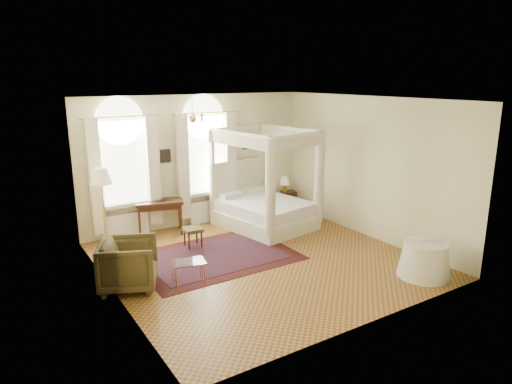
% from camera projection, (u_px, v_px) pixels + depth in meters
% --- Properties ---
extents(ground, '(6.00, 6.00, 0.00)m').
position_uv_depth(ground, '(261.00, 260.00, 9.54)').
color(ground, olive).
rests_on(ground, ground).
extents(room_walls, '(6.00, 6.00, 6.00)m').
position_uv_depth(room_walls, '(261.00, 167.00, 9.05)').
color(room_walls, beige).
rests_on(room_walls, ground).
extents(window_left, '(1.62, 0.27, 3.29)m').
position_uv_depth(window_left, '(125.00, 176.00, 10.53)').
color(window_left, white).
rests_on(window_left, room_walls).
extents(window_right, '(1.62, 0.27, 3.29)m').
position_uv_depth(window_right, '(206.00, 167.00, 11.62)').
color(window_right, white).
rests_on(window_right, room_walls).
extents(chandelier, '(0.51, 0.45, 0.50)m').
position_uv_depth(chandelier, '(193.00, 118.00, 9.33)').
color(chandelier, gold).
rests_on(chandelier, room_walls).
extents(wall_pictures, '(2.54, 0.03, 0.39)m').
position_uv_depth(wall_pictures, '(200.00, 151.00, 11.54)').
color(wall_pictures, black).
rests_on(wall_pictures, room_walls).
extents(canopy_bed, '(2.23, 2.58, 2.48)m').
position_uv_depth(canopy_bed, '(265.00, 205.00, 11.51)').
color(canopy_bed, beige).
rests_on(canopy_bed, ground).
extents(nightstand, '(0.45, 0.42, 0.54)m').
position_uv_depth(nightstand, '(289.00, 200.00, 13.08)').
color(nightstand, '#391F0F').
rests_on(nightstand, ground).
extents(nightstand_lamp, '(0.29, 0.29, 0.42)m').
position_uv_depth(nightstand_lamp, '(285.00, 181.00, 12.97)').
color(nightstand_lamp, gold).
rests_on(nightstand_lamp, nightstand).
extents(writing_desk, '(1.23, 0.88, 0.83)m').
position_uv_depth(writing_desk, '(159.00, 206.00, 10.97)').
color(writing_desk, '#391F0F').
rests_on(writing_desk, ground).
extents(laptop, '(0.38, 0.29, 0.03)m').
position_uv_depth(laptop, '(160.00, 200.00, 10.97)').
color(laptop, black).
rests_on(laptop, writing_desk).
extents(stool, '(0.42, 0.42, 0.45)m').
position_uv_depth(stool, '(193.00, 231.00, 10.18)').
color(stool, '#4F4322').
rests_on(stool, ground).
extents(armchair, '(1.30, 1.29, 0.90)m').
position_uv_depth(armchair, '(129.00, 264.00, 8.20)').
color(armchair, '#43391C').
rests_on(armchair, ground).
extents(coffee_table, '(0.69, 0.56, 0.42)m').
position_uv_depth(coffee_table, '(188.00, 264.00, 8.41)').
color(coffee_table, silver).
rests_on(coffee_table, ground).
extents(floor_lamp, '(0.47, 0.47, 1.83)m').
position_uv_depth(floor_lamp, '(101.00, 180.00, 9.76)').
color(floor_lamp, gold).
rests_on(floor_lamp, ground).
extents(oriental_rug, '(3.32, 2.40, 0.01)m').
position_uv_depth(oriental_rug, '(215.00, 256.00, 9.71)').
color(oriental_rug, '#3B0F0E').
rests_on(oriental_rug, ground).
extents(side_table, '(1.00, 1.00, 0.68)m').
position_uv_depth(side_table, '(425.00, 260.00, 8.70)').
color(side_table, white).
rests_on(side_table, ground).
extents(book, '(0.29, 0.33, 0.03)m').
position_uv_depth(book, '(430.00, 241.00, 8.66)').
color(book, black).
rests_on(book, side_table).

